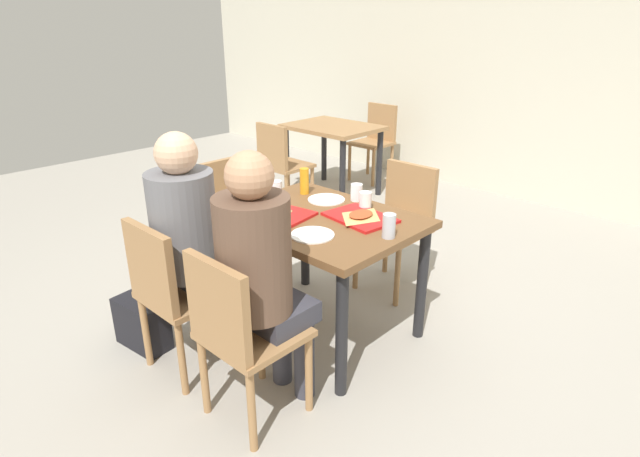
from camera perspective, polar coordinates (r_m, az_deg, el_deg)
The scene contains 26 objects.
ground_plane at distance 3.14m, azimuth -0.00°, elevation -11.19°, with size 10.00×10.00×0.02m, color #9E998E.
back_wall at distance 5.42m, azimuth 25.03°, elevation 16.93°, with size 10.00×0.10×2.80m, color beige.
main_table at distance 2.84m, azimuth -0.00°, elevation -0.54°, with size 1.05×0.81×0.72m.
chair_near_left at distance 2.65m, azimuth -16.14°, elevation -6.42°, with size 0.40×0.40×0.84m.
chair_near_right at distance 2.26m, azimuth -9.05°, elevation -11.01°, with size 0.40×0.40×0.84m.
chair_far_side at distance 3.46m, azimuth 8.97°, elevation 1.17°, with size 0.40×0.40×0.84m.
chair_left_end at distance 3.53m, azimuth -10.80°, elevation 1.46°, with size 0.40×0.40×0.84m.
person_in_red at distance 2.60m, azimuth -14.10°, elevation -0.64°, with size 0.32×0.42×1.25m.
person_in_brown_jacket at distance 2.21m, azimuth -6.59°, elevation -4.28°, with size 0.32×0.42×1.25m.
tray_red_near at distance 2.83m, azimuth -4.67°, elevation 1.68°, with size 0.36×0.26×0.02m, color red.
tray_red_far at distance 2.77m, azimuth 4.48°, elevation 1.23°, with size 0.36×0.26×0.02m, color red.
paper_plate_center at distance 3.05m, azimuth 0.71°, elevation 3.24°, with size 0.22×0.22×0.01m, color white.
paper_plate_near_edge at distance 2.55m, azimuth -0.85°, elevation -0.71°, with size 0.22×0.22×0.01m, color white.
pizza_slice_a at distance 2.83m, azimuth -4.84°, elevation 2.06°, with size 0.26×0.24×0.02m.
pizza_slice_b at distance 2.76m, azimuth 4.55°, elevation 1.48°, with size 0.21×0.25×0.02m.
plastic_cup_a at distance 3.05m, azimuth 4.08°, elevation 4.04°, with size 0.07×0.07×0.10m, color white.
plastic_cup_b at distance 2.54m, azimuth -4.87°, elevation 0.26°, with size 0.07×0.07×0.10m, color white.
plastic_cup_c at distance 3.11m, azimuth -4.88°, elevation 4.40°, with size 0.07×0.07×0.10m, color white.
plastic_cup_d at distance 2.91m, azimuth 5.06°, elevation 3.11°, with size 0.07×0.07×0.10m, color white.
soda_can at distance 2.53m, azimuth 7.67°, elevation 0.29°, with size 0.07×0.07×0.12m, color #B7BCC6.
condiment_bottle at distance 3.15m, azimuth -1.75°, elevation 5.29°, with size 0.06×0.06×0.16m, color orange.
foil_bundle at distance 3.08m, azimuth -6.32°, elevation 4.16°, with size 0.10×0.10×0.10m, color silver.
handbag at distance 3.08m, azimuth -19.15°, elevation -9.95°, with size 0.32×0.16×0.28m, color black.
background_table at distance 5.33m, azimuth 1.43°, elevation 10.13°, with size 0.90×0.70×0.72m.
background_chair_near at distance 4.85m, azimuth -4.45°, elevation 7.51°, with size 0.40×0.40×0.84m.
background_chair_far at distance 5.91m, azimuth 6.26°, elevation 10.13°, with size 0.40×0.40×0.84m.
Camera 1 is at (1.80, -1.91, 1.72)m, focal length 28.81 mm.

